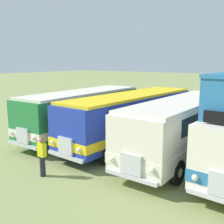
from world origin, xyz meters
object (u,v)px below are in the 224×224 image
(bus_third_in_row, at_px, (184,123))
(bus_second_in_row, at_px, (133,114))
(bus_first_in_row, at_px, (84,110))
(marshal_person, at_px, (42,157))

(bus_third_in_row, bearing_deg, bus_second_in_row, 170.50)
(bus_first_in_row, xyz_separation_m, marshal_person, (2.97, -6.09, -0.86))
(bus_second_in_row, xyz_separation_m, marshal_person, (-0.49, -6.61, -0.87))
(bus_third_in_row, bearing_deg, bus_first_in_row, 179.55)
(bus_first_in_row, bearing_deg, bus_second_in_row, 8.61)
(bus_first_in_row, distance_m, bus_second_in_row, 3.50)
(bus_first_in_row, bearing_deg, bus_third_in_row, -0.45)
(bus_second_in_row, distance_m, bus_third_in_row, 3.50)
(bus_first_in_row, height_order, bus_second_in_row, same)
(marshal_person, bearing_deg, bus_first_in_row, 115.99)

